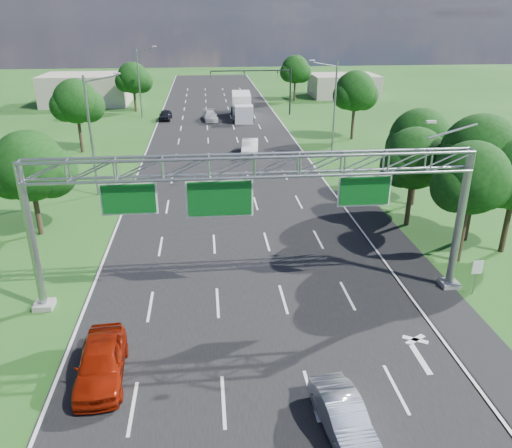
{
  "coord_description": "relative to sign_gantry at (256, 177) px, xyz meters",
  "views": [
    {
      "loc": [
        -2.09,
        -11.79,
        14.47
      ],
      "look_at": [
        0.58,
        14.34,
        3.35
      ],
      "focal_mm": 35.0,
      "sensor_mm": 36.0,
      "label": 1
    }
  ],
  "objects": [
    {
      "name": "road_flare",
      "position": [
        9.87,
        2.0,
        -6.89
      ],
      "size": [
        3.0,
        30.0,
        0.02
      ],
      "primitive_type": "cube",
      "color": "black",
      "rests_on": "ground"
    },
    {
      "name": "ground",
      "position": [
        -0.33,
        18.0,
        -6.89
      ],
      "size": [
        220.0,
        220.0,
        0.0
      ],
      "primitive_type": "plane",
      "color": "#1E4C17",
      "rests_on": "ground"
    },
    {
      "name": "tree_verge_re",
      "position": [
        13.75,
        66.04,
        -1.7
      ],
      "size": [
        5.76,
        4.8,
        7.84
      ],
      "color": "#2D2116",
      "rests_on": "ground"
    },
    {
      "name": "road",
      "position": [
        -0.33,
        18.0,
        -6.89
      ],
      "size": [
        18.0,
        180.0,
        0.02
      ],
      "primitive_type": "cube",
      "color": "black",
      "rests_on": "ground"
    },
    {
      "name": "streetlight_l_far",
      "position": [
        -11.63,
        53.0,
        -1.31
      ],
      "size": [
        2.97,
        0.22,
        10.16
      ],
      "color": "gray",
      "rests_on": "ground"
    },
    {
      "name": "car_queue_c",
      "position": [
        -8.18,
        50.73,
        -6.19
      ],
      "size": [
        1.91,
        4.23,
        1.41
      ],
      "primitive_type": "imported",
      "rotation": [
        0.0,
        0.0,
        -0.06
      ],
      "color": "black",
      "rests_on": "ground"
    },
    {
      "name": "car_queue_d",
      "position": [
        2.42,
        30.21,
        -6.08
      ],
      "size": [
        2.3,
        5.08,
        1.62
      ],
      "primitive_type": "imported",
      "rotation": [
        0.0,
        0.0,
        -0.12
      ],
      "color": "silver",
      "rests_on": "ground"
    },
    {
      "name": "box_truck",
      "position": [
        3.11,
        51.03,
        -5.2
      ],
      "size": [
        3.0,
        9.4,
        3.52
      ],
      "rotation": [
        0.0,
        0.0,
        -0.05
      ],
      "color": "silver",
      "rests_on": "ground"
    },
    {
      "name": "red_coupe",
      "position": [
        -7.23,
        -6.01,
        -6.06
      ],
      "size": [
        2.25,
        4.98,
        1.66
      ],
      "primitive_type": "imported",
      "rotation": [
        0.0,
        0.0,
        0.06
      ],
      "color": "#951906",
      "rests_on": "ground"
    },
    {
      "name": "silver_sedan",
      "position": [
        2.25,
        -9.91,
        -6.21
      ],
      "size": [
        1.93,
        4.28,
        1.36
      ],
      "primitive_type": "imported",
      "rotation": [
        0.0,
        0.0,
        0.12
      ],
      "color": "#B4B8C1",
      "rests_on": "ground"
    },
    {
      "name": "car_queue_a",
      "position": [
        -1.62,
        49.6,
        -6.21
      ],
      "size": [
        2.29,
        4.84,
        1.36
      ],
      "primitive_type": "imported",
      "rotation": [
        0.0,
        0.0,
        0.08
      ],
      "color": "silver",
      "rests_on": "ground"
    },
    {
      "name": "tree_verge_rd",
      "position": [
        15.75,
        36.04,
        -1.26
      ],
      "size": [
        5.76,
        4.8,
        8.28
      ],
      "color": "#2D2116",
      "rests_on": "ground"
    },
    {
      "name": "tree_cluster_right",
      "position": [
        14.47,
        7.19,
        -1.58
      ],
      "size": [
        9.91,
        14.6,
        8.68
      ],
      "color": "#2D2116",
      "rests_on": "ground"
    },
    {
      "name": "sign_gantry",
      "position": [
        0.0,
        0.0,
        0.0
      ],
      "size": [
        23.5,
        1.0,
        9.56
      ],
      "color": "gray",
      "rests_on": "ground"
    },
    {
      "name": "regulatory_sign",
      "position": [
        12.07,
        -1.02,
        -5.38
      ],
      "size": [
        0.6,
        0.08,
        2.1
      ],
      "color": "gray",
      "rests_on": "ground"
    },
    {
      "name": "building_left",
      "position": [
        -22.33,
        66.0,
        -4.39
      ],
      "size": [
        14.0,
        10.0,
        5.0
      ],
      "primitive_type": "cube",
      "color": "#AEA292",
      "rests_on": "ground"
    },
    {
      "name": "streetlight_r_mid",
      "position": [
        10.97,
        28.0,
        -1.31
      ],
      "size": [
        2.97,
        0.22,
        10.16
      ],
      "color": "gray",
      "rests_on": "ground"
    },
    {
      "name": "traffic_signal",
      "position": [
        7.15,
        53.0,
        -1.72
      ],
      "size": [
        12.21,
        0.24,
        7.0
      ],
      "color": "black",
      "rests_on": "ground"
    },
    {
      "name": "streetlight_l_near",
      "position": [
        -11.63,
        18.0,
        -1.31
      ],
      "size": [
        2.97,
        0.22,
        10.16
      ],
      "color": "gray",
      "rests_on": "ground"
    },
    {
      "name": "building_right",
      "position": [
        23.67,
        70.0,
        -4.89
      ],
      "size": [
        12.0,
        9.0,
        4.0
      ],
      "primitive_type": "cube",
      "color": "#AEA292",
      "rests_on": "ground"
    },
    {
      "name": "tree_verge_lb",
      "position": [
        -16.25,
        33.04,
        -1.48
      ],
      "size": [
        5.76,
        4.8,
        8.06
      ],
      "color": "#2D2116",
      "rests_on": "ground"
    },
    {
      "name": "tree_verge_lc",
      "position": [
        -13.25,
        58.04,
        -1.92
      ],
      "size": [
        5.76,
        4.8,
        7.62
      ],
      "color": "#2D2116",
      "rests_on": "ground"
    },
    {
      "name": "tree_verge_la",
      "position": [
        -14.25,
        10.04,
        -2.13
      ],
      "size": [
        5.76,
        4.8,
        7.4
      ],
      "color": "#2D2116",
      "rests_on": "ground"
    }
  ]
}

